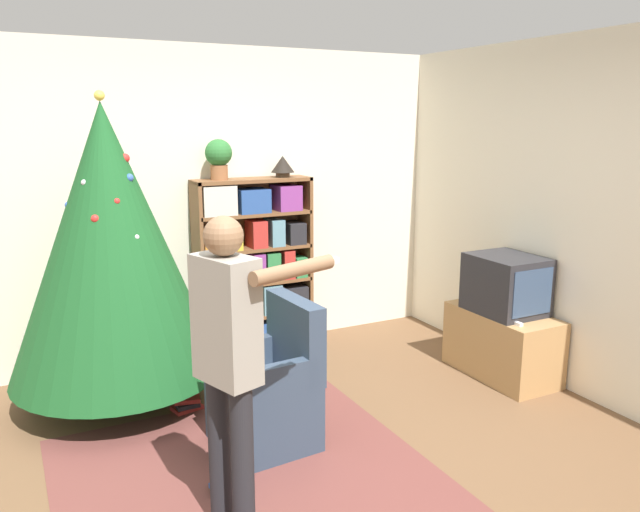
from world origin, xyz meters
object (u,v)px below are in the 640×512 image
Objects in this scene: armchair at (269,395)px; standing_person at (229,353)px; christmas_tree at (110,243)px; potted_plant at (219,156)px; table_lamp at (283,165)px; television at (506,284)px; bookshelf at (254,267)px.

armchair is 1.06m from standing_person.
potted_plant is at bearing 27.88° from christmas_tree.
christmas_tree is at bearing -149.36° from armchair.
potted_plant is 1.64× the size of table_lamp.
armchair is at bearing -55.29° from christmas_tree.
television is at bearing 89.96° from standing_person.
table_lamp is (0.57, 0.00, -0.09)m from potted_plant.
television is 2.10m from armchair.
bookshelf is 1.70m from armchair.
bookshelf reaches higher than television.
bookshelf is 7.59× the size of table_lamp.
standing_person is 7.92× the size of table_lamp.
bookshelf is 2.09m from television.
standing_person reaches higher than armchair.
christmas_tree is 1.67m from table_lamp.
television is (1.54, -1.41, -0.00)m from bookshelf.
standing_person is at bearing -113.85° from bookshelf.
potted_plant reaches higher than table_lamp.
television reaches higher than armchair.
bookshelf is at bearing 157.64° from armchair.
television is 2.77× the size of table_lamp.
bookshelf is at bearing 137.42° from standing_person.
television is 2.96m from christmas_tree.
bookshelf is 1.41m from christmas_tree.
standing_person is at bearing -38.46° from armchair.
television is at bearing -48.57° from table_lamp.
bookshelf is at bearing -178.43° from table_lamp.
standing_person is at bearing -119.47° from table_lamp.
standing_person is 2.71m from table_lamp.
christmas_tree is 1.22m from potted_plant.
bookshelf is 0.91m from table_lamp.
bookshelf is 1.65× the size of armchair.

